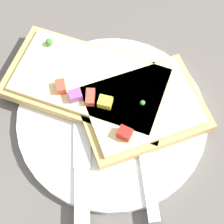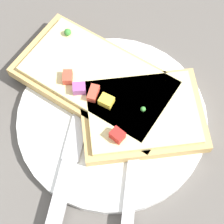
# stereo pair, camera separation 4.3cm
# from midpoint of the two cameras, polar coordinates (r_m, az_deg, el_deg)

# --- Properties ---
(ground_plane) EXTENTS (4.00, 4.00, 0.00)m
(ground_plane) POSITION_cam_midpoint_polar(r_m,az_deg,el_deg) (0.45, 2.72, -1.50)
(ground_plane) COLOR #56514C
(plate) EXTENTS (0.23, 0.23, 0.01)m
(plate) POSITION_cam_midpoint_polar(r_m,az_deg,el_deg) (0.45, 2.76, -1.18)
(plate) COLOR white
(plate) RESTS_ON ground
(fork) EXTENTS (0.03, 0.20, 0.01)m
(fork) POSITION_cam_midpoint_polar(r_m,az_deg,el_deg) (0.43, 6.60, -3.22)
(fork) COLOR silver
(fork) RESTS_ON plate
(knife) EXTENTS (0.04, 0.22, 0.01)m
(knife) POSITION_cam_midpoint_polar(r_m,az_deg,el_deg) (0.42, -3.24, -6.61)
(knife) COLOR silver
(knife) RESTS_ON plate
(pizza_slice_main) EXTENTS (0.23, 0.19, 0.03)m
(pizza_slice_main) POSITION_cam_midpoint_polar(r_m,az_deg,el_deg) (0.45, 0.59, 4.72)
(pizza_slice_main) COLOR tan
(pizza_slice_main) RESTS_ON plate
(pizza_slice_corner) EXTENTS (0.16, 0.13, 0.03)m
(pizza_slice_corner) POSITION_cam_midpoint_polar(r_m,az_deg,el_deg) (0.43, 7.41, -0.47)
(pizza_slice_corner) COLOR tan
(pizza_slice_corner) RESTS_ON plate
(crumb_scatter) EXTENTS (0.07, 0.10, 0.01)m
(crumb_scatter) POSITION_cam_midpoint_polar(r_m,az_deg,el_deg) (0.43, 2.30, -0.80)
(crumb_scatter) COLOR tan
(crumb_scatter) RESTS_ON plate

